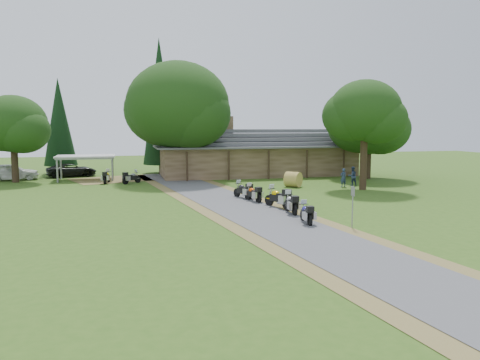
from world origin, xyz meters
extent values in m
plane|color=#335718|center=(0.00, 0.00, 0.00)|extent=(120.00, 120.00, 0.00)
plane|color=#4F4F52|center=(-0.50, 4.00, 0.00)|extent=(51.95, 51.95, 0.00)
imported|color=silver|center=(-18.22, 24.44, 1.03)|extent=(3.92, 6.59, 2.06)
imported|color=black|center=(-12.96, 26.55, 1.02)|extent=(3.56, 5.72, 2.03)
imported|color=navy|center=(10.37, 12.26, 0.94)|extent=(0.59, 0.47, 1.87)
imported|color=navy|center=(11.62, 13.01, 0.98)|extent=(0.58, 0.43, 1.95)
cylinder|color=#A2863B|center=(6.23, 13.30, 0.65)|extent=(1.77, 1.77, 1.30)
cone|color=black|center=(-3.76, 27.83, 7.30)|extent=(3.86, 3.86, 14.60)
cone|color=black|center=(-14.39, 30.05, 5.16)|extent=(3.48, 3.48, 10.31)
camera|label=1|loc=(-7.73, -23.97, 5.20)|focal=35.00mm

